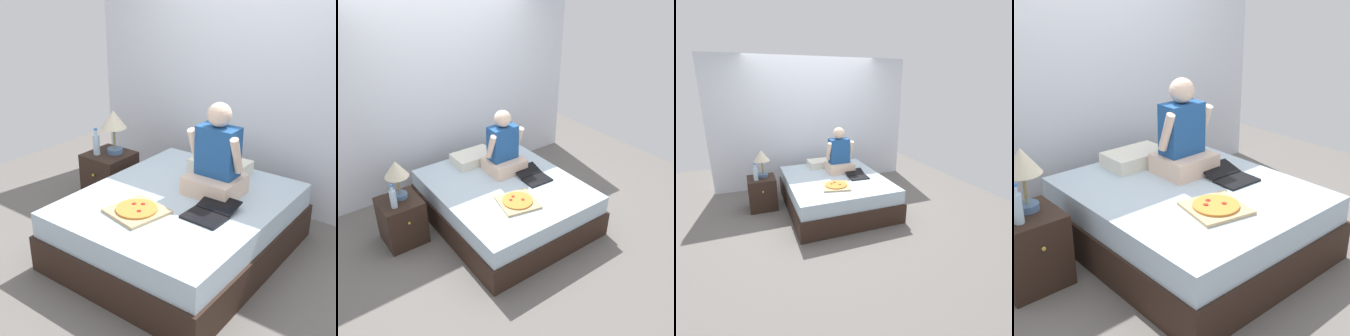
% 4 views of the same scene
% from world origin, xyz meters
% --- Properties ---
extents(ground_plane, '(5.95, 5.95, 0.00)m').
position_xyz_m(ground_plane, '(0.00, 0.00, 0.00)').
color(ground_plane, '#66605B').
extents(wall_back, '(3.95, 0.12, 2.50)m').
position_xyz_m(wall_back, '(0.00, 1.31, 1.25)').
color(wall_back, silver).
rests_on(wall_back, ground).
extents(bed, '(1.59, 1.89, 0.52)m').
position_xyz_m(bed, '(0.00, 0.00, 0.26)').
color(bed, black).
rests_on(bed, ground).
extents(nightstand_left, '(0.44, 0.47, 0.53)m').
position_xyz_m(nightstand_left, '(-1.16, 0.36, 0.27)').
color(nightstand_left, black).
rests_on(nightstand_left, ground).
extents(lamp_on_left_nightstand, '(0.26, 0.26, 0.45)m').
position_xyz_m(lamp_on_left_nightstand, '(-1.12, 0.41, 0.86)').
color(lamp_on_left_nightstand, '#4C6B93').
rests_on(lamp_on_left_nightstand, nightstand_left).
extents(water_bottle, '(0.07, 0.07, 0.28)m').
position_xyz_m(water_bottle, '(-1.24, 0.27, 0.65)').
color(water_bottle, silver).
rests_on(water_bottle, nightstand_left).
extents(pillow, '(0.52, 0.34, 0.12)m').
position_xyz_m(pillow, '(-0.02, 0.67, 0.58)').
color(pillow, silver).
rests_on(pillow, bed).
extents(person_seated, '(0.47, 0.40, 0.78)m').
position_xyz_m(person_seated, '(0.18, 0.27, 0.81)').
color(person_seated, beige).
rests_on(person_seated, bed).
extents(laptop, '(0.33, 0.43, 0.07)m').
position_xyz_m(laptop, '(0.35, -0.11, 0.54)').
color(laptop, black).
rests_on(laptop, bed).
extents(pizza_box, '(0.47, 0.47, 0.05)m').
position_xyz_m(pizza_box, '(-0.12, -0.41, 0.54)').
color(pizza_box, tan).
rests_on(pizza_box, bed).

